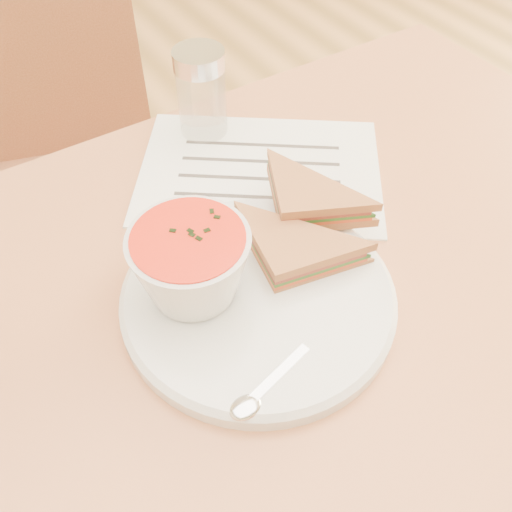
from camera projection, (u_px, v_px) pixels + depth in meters
floor at (285, 493)px, 1.21m from camera, size 5.00×6.00×0.01m
dining_table at (294, 413)px, 0.93m from camera, size 1.00×0.70×0.75m
chair_far at (80, 193)px, 1.22m from camera, size 0.46×0.46×0.83m
plate at (258, 298)px, 0.60m from camera, size 0.29×0.29×0.02m
soup_bowl at (192, 267)px, 0.57m from camera, size 0.14×0.14×0.08m
sandwich_half_a at (275, 287)px, 0.58m from camera, size 0.14×0.14×0.04m
sandwich_half_b at (281, 224)px, 0.62m from camera, size 0.15×0.15×0.03m
spoon at (280, 373)px, 0.53m from camera, size 0.16×0.07×0.01m
paper_menu at (260, 171)px, 0.75m from camera, size 0.39×0.37×0.00m
condiment_shaker at (201, 94)px, 0.76m from camera, size 0.07×0.07×0.12m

